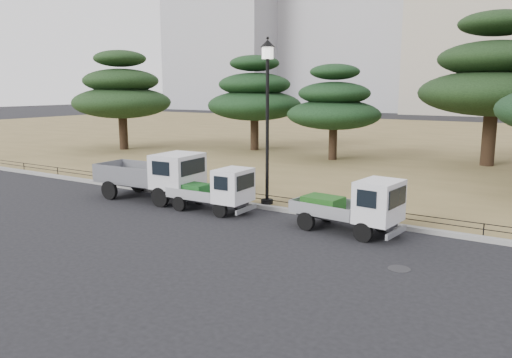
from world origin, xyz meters
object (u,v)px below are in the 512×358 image
Objects in this scene: truck_kei_rear at (354,206)px; tarp_pile at (151,178)px; street_lamp at (267,95)px; truck_large at (154,173)px; truck_kei_front at (216,190)px.

truck_kei_rear reaches higher than tarp_pile.
truck_kei_rear is 0.58× the size of street_lamp.
truck_large reaches higher than truck_kei_front.
tarp_pile is (-10.79, 1.84, -0.39)m from truck_kei_rear.
street_lamp is at bearing -2.22° from tarp_pile.
truck_large is 1.31× the size of truck_kei_rear.
tarp_pile is (-6.53, 0.25, -3.92)m from street_lamp.
truck_large is 5.96m from street_lamp.
truck_large is 0.76× the size of street_lamp.
street_lamp is 7.62m from tarp_pile.
truck_kei_rear reaches higher than truck_kei_front.
tarp_pile is at bearing 177.78° from street_lamp.
truck_large is at bearing -163.35° from street_lamp.
truck_kei_front reaches higher than tarp_pile.
truck_kei_front is 0.90× the size of truck_kei_rear.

